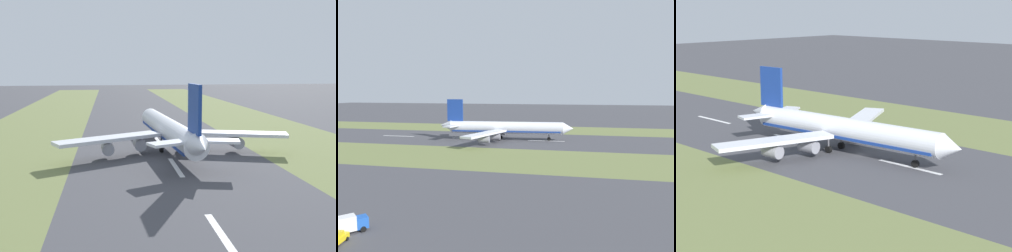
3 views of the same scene
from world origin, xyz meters
The scene contains 7 objects.
ground_plane centered at (0.00, 0.00, 0.00)m, with size 800.00×800.00×0.00m, color #424247.
grass_median_west centered at (-45.00, 0.00, 0.00)m, with size 40.00×600.00×0.01m, color olive.
grass_median_east centered at (45.00, 0.00, 0.00)m, with size 40.00×600.00×0.01m, color olive.
centreline_dash_near centered at (0.00, -64.52, 0.01)m, with size 1.20×18.00×0.01m, color silver.
centreline_dash_mid centered at (0.00, -24.52, 0.01)m, with size 1.20×18.00×0.01m, color silver.
centreline_dash_far centered at (0.00, 15.48, 0.01)m, with size 1.20×18.00×0.01m, color silver.
airplane_main_jet centered at (1.29, -6.41, 6.02)m, with size 63.94×67.22×20.20m.
Camera 3 is at (102.34, 90.72, 37.20)m, focal length 60.00 mm.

